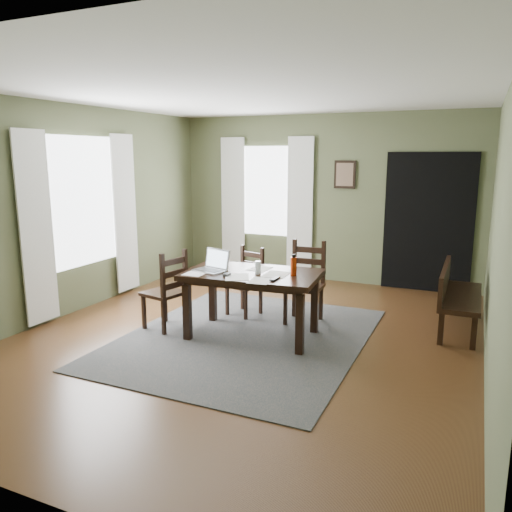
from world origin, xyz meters
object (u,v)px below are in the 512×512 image
at_px(laptop, 213,265).
at_px(chair_back_right, 305,283).
at_px(chair_back_left, 246,282).
at_px(water_bottle, 294,266).
at_px(bench, 455,292).
at_px(dining_table, 252,280).
at_px(chair_end, 167,291).

bearing_deg(laptop, chair_back_right, 60.72).
bearing_deg(chair_back_left, water_bottle, -23.53).
bearing_deg(chair_back_right, bench, 12.41).
bearing_deg(dining_table, chair_end, -173.57).
distance_m(chair_end, laptop, 0.68).
xyz_separation_m(chair_back_right, water_bottle, (0.10, -0.71, 0.38)).
xyz_separation_m(dining_table, laptop, (-0.44, -0.11, 0.16)).
height_order(chair_end, water_bottle, water_bottle).
bearing_deg(dining_table, chair_back_right, 57.76).
bearing_deg(chair_back_right, chair_end, -148.34).
relative_size(chair_end, bench, 0.70).
height_order(chair_back_left, bench, chair_back_left).
relative_size(chair_end, water_bottle, 4.04).
xyz_separation_m(chair_back_right, laptop, (-0.82, -0.85, 0.33)).
bearing_deg(dining_table, laptop, -171.17).
height_order(dining_table, chair_back_left, chair_back_left).
distance_m(dining_table, chair_end, 1.06).
distance_m(dining_table, bench, 2.42).
bearing_deg(laptop, water_bottle, 23.26).
bearing_deg(laptop, dining_table, 28.57).
xyz_separation_m(chair_end, chair_back_right, (1.40, 0.95, 0.02)).
xyz_separation_m(bench, laptop, (-2.54, -1.30, 0.36)).
height_order(chair_back_right, bench, chair_back_right).
bearing_deg(laptop, chair_back_left, 102.83).
bearing_deg(laptop, bench, 41.97).
bearing_deg(dining_table, bench, 24.73).
distance_m(chair_back_left, bench, 2.55).
height_order(chair_back_left, water_bottle, water_bottle).
bearing_deg(bench, chair_back_right, 104.72).
xyz_separation_m(dining_table, bench, (2.10, 1.19, -0.21)).
bearing_deg(chair_end, laptop, 112.30).
relative_size(chair_back_left, water_bottle, 3.68).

